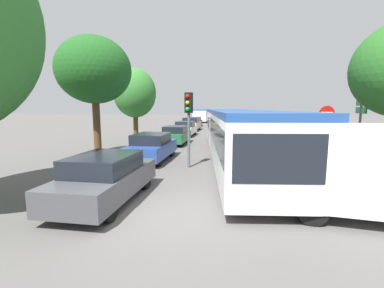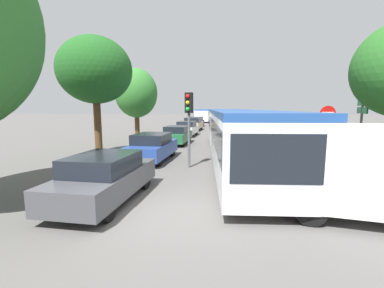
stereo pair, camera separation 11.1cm
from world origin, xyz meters
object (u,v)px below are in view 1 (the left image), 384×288
queued_car_graphite (106,178)px  queued_car_navy (195,122)px  city_bus_rear (202,115)px  queued_car_white (185,128)px  no_entry_sign (326,126)px  tree_left_far (136,95)px  direction_sign_post (361,111)px  queued_car_blue (152,147)px  tree_left_mid (94,71)px  queued_car_green (176,135)px  articulated_bus (234,130)px  traffic_light (189,113)px  queued_car_tan (191,124)px

queued_car_graphite → queued_car_navy: bearing=3.7°
city_bus_rear → queued_car_white: city_bus_rear is taller
no_entry_sign → tree_left_far: (-11.60, 8.03, 1.91)m
no_entry_sign → queued_car_white: bearing=-146.8°
direction_sign_post → tree_left_far: bearing=-21.3°
queued_car_graphite → queued_car_blue: (-0.18, 5.94, 0.00)m
queued_car_navy → tree_left_far: size_ratio=0.72×
queued_car_white → tree_left_mid: size_ratio=0.65×
direction_sign_post → queued_car_blue: bearing=6.6°
queued_car_green → no_entry_sign: no_entry_sign is taller
articulated_bus → queued_car_green: articulated_bus is taller
queued_car_white → queued_car_green: bearing=-176.5°
traffic_light → tree_left_far: bearing=-132.4°
city_bus_rear → traffic_light: bearing=-175.7°
articulated_bus → queued_car_tan: bearing=-169.7°
no_entry_sign → queued_car_green: bearing=-129.1°
queued_car_tan → tree_left_far: size_ratio=0.78×
queued_car_graphite → traffic_light: bearing=-19.4°
queued_car_navy → queued_car_blue: bearing=-176.6°
articulated_bus → direction_sign_post: size_ratio=4.92×
queued_car_green → direction_sign_post: size_ratio=1.12×
articulated_bus → queued_car_tan: size_ratio=3.89×
queued_car_white → queued_car_tan: (-0.06, 6.16, 0.06)m
articulated_bus → queued_car_green: bearing=-142.1°
city_bus_rear → tree_left_mid: size_ratio=1.73×
tree_left_mid → tree_left_far: bearing=90.7°
tree_left_mid → articulated_bus: bearing=8.5°
articulated_bus → queued_car_white: 11.22m
articulated_bus → queued_car_blue: (-4.32, -1.53, -0.79)m
articulated_bus → tree_left_mid: bearing=-85.2°
queued_car_tan → articulated_bus: bearing=-162.5°
queued_car_green → queued_car_tan: queued_car_tan is taller
queued_car_graphite → queued_car_tan: 24.05m
no_entry_sign → articulated_bus: bearing=-116.6°
queued_car_blue → queued_car_white: 11.95m
city_bus_rear → queued_car_navy: size_ratio=2.66×
queued_car_graphite → queued_car_white: bearing=3.3°
city_bus_rear → queued_car_navy: bearing=-179.1°
queued_car_blue → queued_car_green: size_ratio=1.03×
queued_car_graphite → queued_car_white: queued_car_white is taller
queued_car_blue → tree_left_far: size_ratio=0.71×
queued_car_white → queued_car_navy: bearing=4.4°
tree_left_far → queued_car_green: bearing=-22.2°
queued_car_blue → no_entry_sign: bearing=-90.0°
queued_car_green → articulated_bus: bearing=-134.9°
tree_left_far → articulated_bus: bearing=-38.5°
queued_car_tan → tree_left_far: bearing=165.6°
queued_car_green → tree_left_far: bearing=71.3°
city_bus_rear → queued_car_tan: (-0.03, -20.31, -0.60)m
queued_car_graphite → queued_car_green: size_ratio=1.02×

